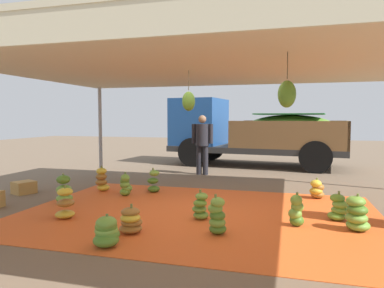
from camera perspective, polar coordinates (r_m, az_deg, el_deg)
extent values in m
plane|color=brown|center=(9.24, 5.63, -6.37)|extent=(40.00, 40.00, 0.00)
cube|color=#E05B23|center=(6.38, 0.94, -11.14)|extent=(6.24, 4.37, 0.01)
cylinder|color=#9EA0A5|center=(10.69, -14.53, 1.88)|extent=(0.10, 0.10, 2.57)
cube|color=beige|center=(6.22, 0.96, 12.57)|extent=(8.00, 7.00, 0.06)
cube|color=beige|center=(3.01, -16.69, 18.14)|extent=(8.00, 0.04, 0.28)
cylinder|color=#4C422D|center=(6.63, -0.55, 10.19)|extent=(0.01, 0.01, 0.37)
ellipsoid|color=#518428|center=(6.61, -0.55, 6.88)|extent=(0.24, 0.24, 0.36)
cylinder|color=#4C422D|center=(4.98, 15.10, 12.11)|extent=(0.01, 0.01, 0.36)
ellipsoid|color=#518428|center=(4.94, 15.01, 7.76)|extent=(0.24, 0.24, 0.36)
ellipsoid|color=gold|center=(8.51, -14.06, -6.79)|extent=(0.40, 0.40, 0.16)
ellipsoid|color=#996628|center=(8.48, -14.38, -5.95)|extent=(0.28, 0.28, 0.16)
ellipsoid|color=#996628|center=(8.45, -14.39, -5.10)|extent=(0.35, 0.35, 0.16)
ellipsoid|color=gold|center=(8.42, -14.35, -4.25)|extent=(0.30, 0.30, 0.16)
cylinder|color=olive|center=(8.43, -14.32, -3.83)|extent=(0.04, 0.04, 0.12)
ellipsoid|color=#60932D|center=(7.89, -10.70, -7.58)|extent=(0.26, 0.26, 0.16)
ellipsoid|color=#6B9E38|center=(7.90, -10.38, -6.99)|extent=(0.28, 0.28, 0.16)
ellipsoid|color=#6B9E38|center=(7.86, -10.73, -6.47)|extent=(0.26, 0.26, 0.16)
ellipsoid|color=#518428|center=(7.87, -10.76, -5.87)|extent=(0.27, 0.27, 0.16)
ellipsoid|color=#6B9E38|center=(7.81, -10.70, -5.36)|extent=(0.23, 0.23, 0.16)
cylinder|color=olive|center=(7.83, -10.67, -4.89)|extent=(0.04, 0.04, 0.12)
ellipsoid|color=#60932D|center=(6.43, 22.22, -10.64)|extent=(0.41, 0.41, 0.14)
ellipsoid|color=#6B9E38|center=(6.43, 22.68, -9.76)|extent=(0.32, 0.32, 0.14)
ellipsoid|color=#75A83D|center=(6.40, 22.74, -8.95)|extent=(0.36, 0.36, 0.14)
ellipsoid|color=#60932D|center=(6.39, 22.35, -8.06)|extent=(0.33, 0.33, 0.14)
cylinder|color=olive|center=(6.37, 22.55, -7.56)|extent=(0.04, 0.04, 0.12)
ellipsoid|color=#477523|center=(5.31, 4.16, -13.43)|extent=(0.34, 0.34, 0.15)
ellipsoid|color=#6B9E38|center=(5.27, 4.09, -12.46)|extent=(0.34, 0.34, 0.15)
ellipsoid|color=#477523|center=(5.25, 4.11, -11.40)|extent=(0.32, 0.32, 0.15)
ellipsoid|color=#6B9E38|center=(5.24, 3.76, -10.32)|extent=(0.30, 0.30, 0.15)
ellipsoid|color=#75A83D|center=(5.20, 4.15, -9.33)|extent=(0.27, 0.27, 0.15)
cylinder|color=olive|center=(5.17, 3.81, -8.71)|extent=(0.04, 0.04, 0.12)
ellipsoid|color=#6B9E38|center=(6.03, 1.45, -11.36)|extent=(0.28, 0.28, 0.13)
ellipsoid|color=#6B9E38|center=(6.00, 1.19, -10.40)|extent=(0.30, 0.30, 0.13)
ellipsoid|color=#60932D|center=(5.94, 1.32, -9.50)|extent=(0.27, 0.27, 0.13)
ellipsoid|color=#6B9E38|center=(5.95, 1.56, -8.43)|extent=(0.30, 0.30, 0.13)
cylinder|color=olive|center=(5.93, 1.35, -7.90)|extent=(0.04, 0.04, 0.12)
ellipsoid|color=#6B9E38|center=(5.98, 25.14, -11.74)|extent=(0.43, 0.43, 0.16)
ellipsoid|color=#6B9E38|center=(5.90, 24.92, -10.71)|extent=(0.42, 0.42, 0.16)
ellipsoid|color=#477523|center=(5.87, 25.04, -9.57)|extent=(0.36, 0.36, 0.16)
ellipsoid|color=#6B9E38|center=(5.86, 24.83, -8.38)|extent=(0.28, 0.28, 0.16)
cylinder|color=olive|center=(5.84, 25.11, -7.82)|extent=(0.04, 0.04, 0.12)
ellipsoid|color=#518428|center=(4.94, -13.66, -14.77)|extent=(0.44, 0.44, 0.18)
ellipsoid|color=#518428|center=(4.97, -13.40, -13.97)|extent=(0.37, 0.37, 0.18)
ellipsoid|color=#75A83D|center=(4.96, -13.60, -13.35)|extent=(0.42, 0.42, 0.18)
ellipsoid|color=#518428|center=(4.93, -13.64, -12.76)|extent=(0.40, 0.40, 0.18)
ellipsoid|color=#6B9E38|center=(4.89, -13.61, -12.23)|extent=(0.34, 0.34, 0.18)
cylinder|color=olive|center=(4.87, -13.51, -11.55)|extent=(0.04, 0.04, 0.12)
ellipsoid|color=#477523|center=(8.17, -6.18, -7.19)|extent=(0.33, 0.33, 0.14)
ellipsoid|color=#477523|center=(8.19, -6.33, -5.88)|extent=(0.34, 0.34, 0.14)
ellipsoid|color=#75A83D|center=(8.14, -6.07, -4.67)|extent=(0.31, 0.31, 0.14)
cylinder|color=olive|center=(8.13, -6.28, -4.25)|extent=(0.04, 0.04, 0.12)
ellipsoid|color=gold|center=(6.44, -19.75, -10.58)|extent=(0.42, 0.42, 0.13)
ellipsoid|color=#996628|center=(6.43, -19.67, -8.90)|extent=(0.40, 0.40, 0.13)
ellipsoid|color=gold|center=(6.39, -19.75, -7.25)|extent=(0.36, 0.36, 0.13)
cylinder|color=olive|center=(6.37, -19.74, -6.75)|extent=(0.04, 0.04, 0.12)
ellipsoid|color=#75A83D|center=(7.56, -19.82, -8.22)|extent=(0.39, 0.39, 0.18)
ellipsoid|color=#6B9E38|center=(7.48, -19.90, -6.86)|extent=(0.41, 0.41, 0.18)
ellipsoid|color=#518428|center=(7.48, -19.98, -5.38)|extent=(0.38, 0.38, 0.18)
cylinder|color=olive|center=(7.47, -20.00, -4.93)|extent=(0.04, 0.04, 0.12)
ellipsoid|color=#477523|center=(5.88, 16.48, -11.70)|extent=(0.31, 0.31, 0.18)
ellipsoid|color=#6B9E38|center=(5.84, 16.24, -10.71)|extent=(0.25, 0.25, 0.18)
ellipsoid|color=#6B9E38|center=(5.84, 16.57, -9.63)|extent=(0.24, 0.24, 0.18)
ellipsoid|color=#6B9E38|center=(5.78, 16.43, -8.67)|extent=(0.23, 0.23, 0.18)
cylinder|color=olive|center=(5.79, 16.56, -8.04)|extent=(0.04, 0.04, 0.12)
ellipsoid|color=#996628|center=(5.43, -9.85, -13.21)|extent=(0.46, 0.46, 0.13)
ellipsoid|color=#996628|center=(5.44, -9.67, -12.30)|extent=(0.39, 0.39, 0.13)
ellipsoid|color=gold|center=(5.37, -9.89, -11.61)|extent=(0.38, 0.38, 0.13)
ellipsoid|color=#996628|center=(5.38, -9.88, -10.70)|extent=(0.36, 0.36, 0.13)
cylinder|color=olive|center=(5.36, -9.70, -10.11)|extent=(0.04, 0.04, 0.12)
ellipsoid|color=#996628|center=(7.96, 19.52, -7.65)|extent=(0.39, 0.39, 0.16)
ellipsoid|color=gold|center=(7.90, 19.32, -7.15)|extent=(0.36, 0.36, 0.16)
ellipsoid|color=#996628|center=(7.93, 19.63, -6.55)|extent=(0.33, 0.33, 0.16)
ellipsoid|color=gold|center=(7.88, 19.32, -6.03)|extent=(0.28, 0.28, 0.16)
cylinder|color=olive|center=(7.88, 19.46, -5.58)|extent=(0.04, 0.04, 0.12)
cube|color=#2D2D2D|center=(12.81, 10.32, -0.76)|extent=(6.21, 2.92, 0.20)
cube|color=#1E4C93|center=(13.36, 1.24, 3.59)|extent=(1.90, 2.27, 1.70)
cube|color=#232D38|center=(13.68, -2.12, 5.03)|extent=(0.22, 1.82, 0.75)
cube|color=brown|center=(11.51, 14.85, 1.36)|extent=(3.71, 0.48, 0.90)
cube|color=brown|center=(13.70, 15.95, 1.77)|extent=(3.71, 0.48, 0.90)
cube|color=brown|center=(12.54, 23.74, 1.37)|extent=(0.33, 2.28, 0.90)
ellipsoid|color=#60932D|center=(12.60, 15.45, 2.05)|extent=(3.46, 2.26, 1.11)
cube|color=#237533|center=(12.59, 15.50, 4.66)|extent=(2.41, 1.97, 0.04)
cylinder|color=black|center=(12.40, 0.07, -1.32)|extent=(1.02, 0.39, 1.00)
cylinder|color=black|center=(14.35, 3.13, -0.57)|extent=(1.02, 0.39, 1.00)
cylinder|color=black|center=(11.55, 19.26, -1.96)|extent=(1.02, 0.39, 1.00)
cylinder|color=black|center=(13.62, 19.63, -1.06)|extent=(1.02, 0.39, 1.00)
cylinder|color=#26262D|center=(10.63, 1.15, -2.60)|extent=(0.16, 0.16, 0.87)
cylinder|color=#26262D|center=(10.58, 2.17, -2.64)|extent=(0.16, 0.16, 0.87)
cylinder|color=#26262D|center=(10.54, 1.66, 1.47)|extent=(0.40, 0.40, 0.65)
cylinder|color=#26262D|center=(10.60, 0.29, 1.69)|extent=(0.13, 0.13, 0.58)
cylinder|color=#26262D|center=(10.48, 3.06, 1.65)|extent=(0.13, 0.13, 0.58)
sphere|color=#936B4C|center=(10.53, 1.67, 4.01)|extent=(0.23, 0.23, 0.23)
cube|color=#B78947|center=(8.85, -25.40, -6.33)|extent=(0.52, 0.54, 0.27)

